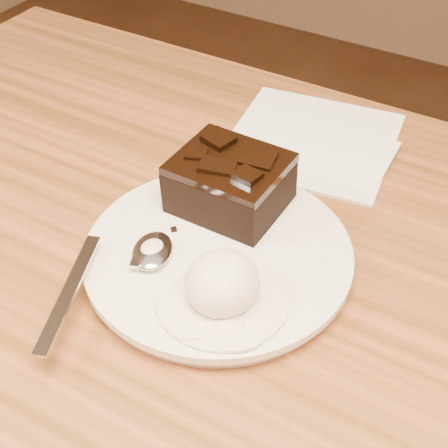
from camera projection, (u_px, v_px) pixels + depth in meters
The scene contains 9 objects.
plate at pixel (218, 258), 0.57m from camera, with size 0.23×0.23×0.02m, color white.
brownie at pixel (230, 186), 0.59m from camera, with size 0.09×0.08×0.04m, color black.
ice_cream_scoop at pixel (222, 283), 0.51m from camera, with size 0.06×0.06×0.05m, color white.
melt_puddle at pixel (222, 299), 0.52m from camera, with size 0.11×0.11×0.00m, color silver.
spoon at pixel (152, 252), 0.55m from camera, with size 0.03×0.19×0.01m, color silver, non-canonical shape.
napkin at pixel (312, 139), 0.71m from camera, with size 0.17×0.17×0.01m, color white.
crumb_a at pixel (255, 306), 0.51m from camera, with size 0.01×0.01×0.00m, color black.
crumb_b at pixel (174, 229), 0.58m from camera, with size 0.01×0.01×0.00m, color black.
crumb_c at pixel (233, 270), 0.54m from camera, with size 0.01×0.00×0.00m, color black.
Camera 1 is at (0.12, -0.27, 1.16)m, focal length 53.60 mm.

